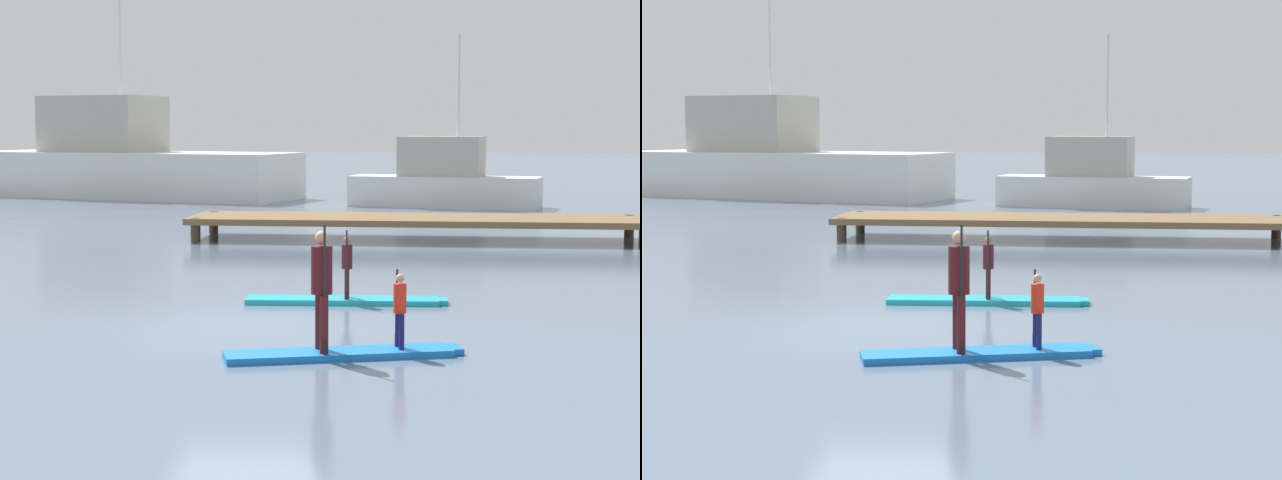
# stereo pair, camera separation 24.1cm
# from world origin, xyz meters

# --- Properties ---
(ground_plane) EXTENTS (240.00, 240.00, 0.00)m
(ground_plane) POSITION_xyz_m (0.00, 0.00, 0.00)
(ground_plane) COLOR slate
(paddleboard_near) EXTENTS (3.78, 0.88, 0.10)m
(paddleboard_near) POSITION_xyz_m (1.38, 2.70, 0.05)
(paddleboard_near) COLOR #1E9EB2
(paddleboard_near) RESTS_ON ground
(paddler_child_solo) EXTENTS (0.21, 0.40, 1.28)m
(paddler_child_solo) POSITION_xyz_m (1.40, 2.69, 0.75)
(paddler_child_solo) COLOR #4C1419
(paddler_child_solo) RESTS_ON paddleboard_near
(paddleboard_far) EXTENTS (3.45, 1.58, 0.10)m
(paddleboard_far) POSITION_xyz_m (1.77, -2.09, 0.05)
(paddleboard_far) COLOR blue
(paddleboard_far) RESTS_ON ground
(paddler_adult) EXTENTS (0.38, 0.52, 1.83)m
(paddler_adult) POSITION_xyz_m (1.47, -2.18, 1.09)
(paddler_adult) COLOR #4C1419
(paddler_adult) RESTS_ON paddleboard_far
(paddler_child_front) EXTENTS (0.24, 0.38, 1.13)m
(paddler_child_front) POSITION_xyz_m (2.56, -1.83, 0.70)
(paddler_child_front) COLOR #19194C
(paddler_child_front) RESTS_ON paddleboard_far
(fishing_boat_white_large) EXTENTS (15.94, 9.00, 12.80)m
(fishing_boat_white_large) POSITION_xyz_m (-11.38, 32.10, 1.58)
(fishing_boat_white_large) COLOR silver
(fishing_boat_white_large) RESTS_ON ground
(fishing_boat_green_midground) EXTENTS (7.92, 3.62, 6.88)m
(fishing_boat_green_midground) POSITION_xyz_m (3.14, 27.47, 1.09)
(fishing_boat_green_midground) COLOR silver
(fishing_boat_green_midground) RESTS_ON ground
(floating_dock) EXTENTS (13.03, 3.06, 0.68)m
(floating_dock) POSITION_xyz_m (2.37, 14.30, 0.58)
(floating_dock) COLOR brown
(floating_dock) RESTS_ON ground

